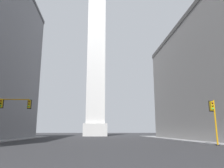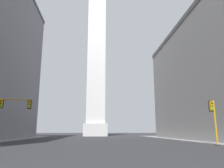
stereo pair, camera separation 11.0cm
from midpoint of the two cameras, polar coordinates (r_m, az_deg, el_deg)
obelisk at (r=79.70m, az=-4.00°, el=10.20°), size 7.69×7.69×65.97m
traffic_light_mid_right at (r=28.82m, az=25.10°, el=-7.39°), size 0.79×0.52×5.30m
traffic_light_mid_left at (r=33.94m, az=-25.21°, el=-5.95°), size 4.60×0.52×6.15m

